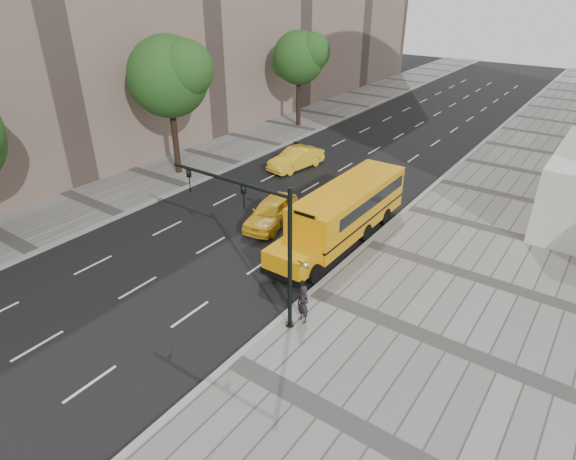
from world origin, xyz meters
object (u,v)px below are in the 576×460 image
Objects in this scene: taxi_far at (296,159)px; pedestrian at (303,305)px; tree_b at (169,76)px; school_bus at (346,209)px; taxi_near at (271,212)px; tree_c at (300,57)px; traffic_signal at (261,233)px.

pedestrian is (10.88, -15.24, 0.22)m from taxi_far.
tree_b is 15.88m from school_bus.
school_bus is at bearing 3.69° from taxi_near.
tree_b is at bearing 174.48° from school_bus.
school_bus reaches higher than pedestrian.
school_bus is at bearing -49.19° from tree_c.
school_bus is at bearing 121.60° from pedestrian.
taxi_near is 9.54m from taxi_far.
taxi_far is 18.57m from traffic_signal.
tree_b is at bearing -89.95° from tree_c.
traffic_signal is (9.19, -15.79, 3.30)m from taxi_far.
taxi_near is at bearing -165.11° from school_bus.
school_bus is (14.91, -17.27, -4.71)m from tree_c.
tree_b reaches higher than tree_c.
tree_c is (-0.01, 15.83, -0.61)m from tree_b.
tree_c is 30.95m from pedestrian.
taxi_near is (10.58, -18.42, -5.68)m from tree_c.
school_bus reaches higher than taxi_far.
tree_b reaches higher than traffic_signal.
taxi_far is at bearing 140.11° from pedestrian.
pedestrian is 0.27× the size of traffic_signal.
tree_b is 10.80m from taxi_far.
taxi_far is at bearing -56.87° from tree_c.
pedestrian is at bearing -55.90° from taxi_near.
tree_b is 18.65m from traffic_signal.
tree_b is 1.53× the size of traffic_signal.
taxi_near is at bearing -60.14° from tree_c.
taxi_near is at bearing 149.89° from pedestrian.
tree_c reaches higher than taxi_far.
tree_b reaches higher than school_bus.
taxi_near is at bearing -13.79° from tree_b.
tree_c reaches higher than pedestrian.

